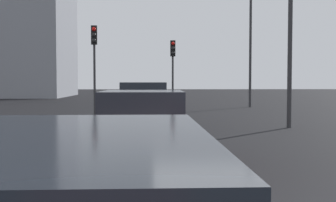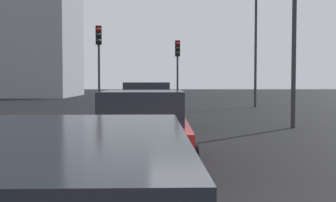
{
  "view_description": "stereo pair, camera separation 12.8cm",
  "coord_description": "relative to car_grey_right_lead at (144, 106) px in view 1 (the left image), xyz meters",
  "views": [
    {
      "loc": [
        -4.82,
        1.26,
        1.7
      ],
      "look_at": [
        2.94,
        0.98,
        1.33
      ],
      "focal_mm": 45.29,
      "sensor_mm": 36.0,
      "label": 1
    },
    {
      "loc": [
        -4.82,
        1.14,
        1.7
      ],
      "look_at": [
        2.94,
        0.98,
        1.33
      ],
      "focal_mm": 45.29,
      "sensor_mm": 36.0,
      "label": 2
    }
  ],
  "objects": [
    {
      "name": "car_grey_right_lead",
      "position": [
        0.0,
        0.0,
        0.0
      ],
      "size": [
        4.6,
        2.04,
        1.64
      ],
      "rotation": [
        0.0,
        0.0,
        0.01
      ],
      "color": "slate",
      "rests_on": "ground_plane"
    },
    {
      "name": "car_red_right_second",
      "position": [
        -7.14,
        -0.13,
        -0.06
      ],
      "size": [
        4.29,
        1.98,
        1.5
      ],
      "rotation": [
        0.0,
        0.0,
        -0.01
      ],
      "color": "maroon",
      "rests_on": "ground_plane"
    },
    {
      "name": "traffic_light_near_left",
      "position": [
        5.12,
        2.46,
        2.32
      ],
      "size": [
        0.32,
        0.29,
        4.33
      ],
      "rotation": [
        0.0,
        0.0,
        3.2
      ],
      "color": "#2D2D30",
      "rests_on": "ground_plane"
    },
    {
      "name": "traffic_light_near_right",
      "position": [
        8.78,
        -1.49,
        2.09
      ],
      "size": [
        0.32,
        0.28,
        3.99
      ],
      "rotation": [
        0.0,
        0.0,
        3.17
      ],
      "color": "#2D2D30",
      "rests_on": "ground_plane"
    },
    {
      "name": "street_lamp_far",
      "position": [
        11.66,
        -6.61,
        3.69
      ],
      "size": [
        0.56,
        0.36,
        7.63
      ],
      "color": "#2D2D30",
      "rests_on": "ground_plane"
    },
    {
      "name": "building_facade_left",
      "position": [
        30.91,
        14.42,
        7.15
      ],
      "size": [
        11.47,
        11.33,
        15.86
      ],
      "primitive_type": "cube",
      "color": "gray",
      "rests_on": "ground_plane"
    }
  ]
}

